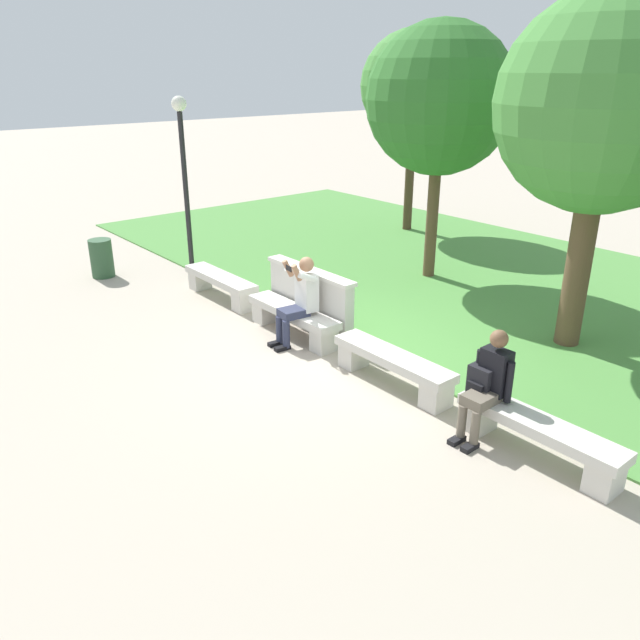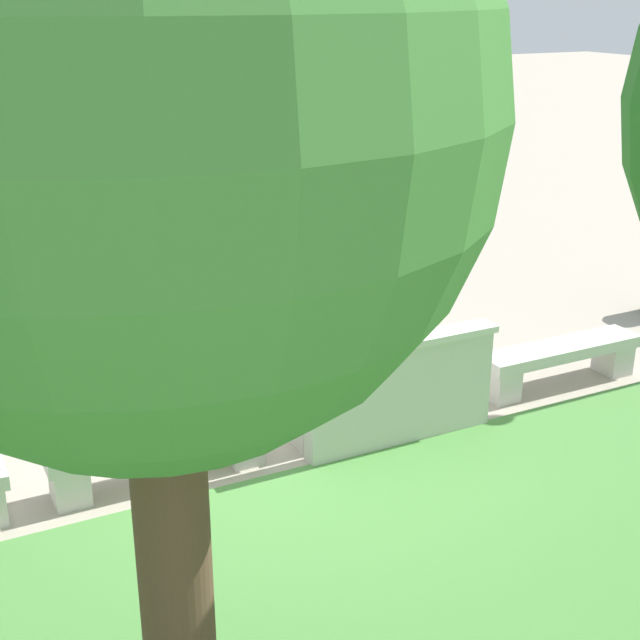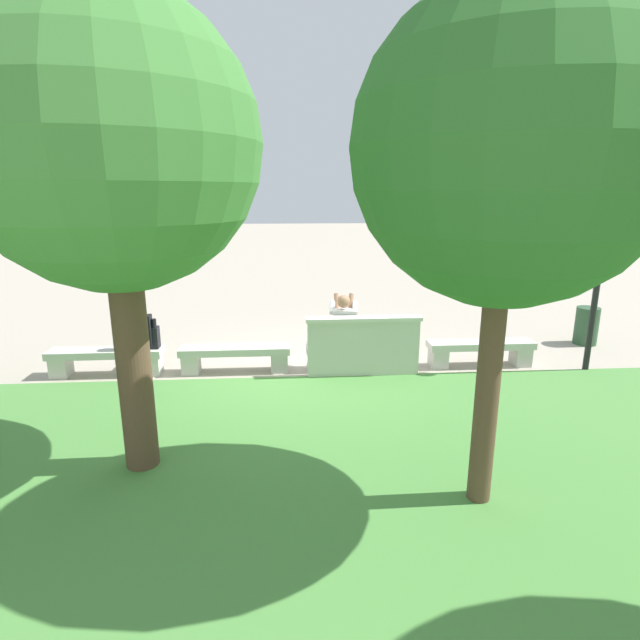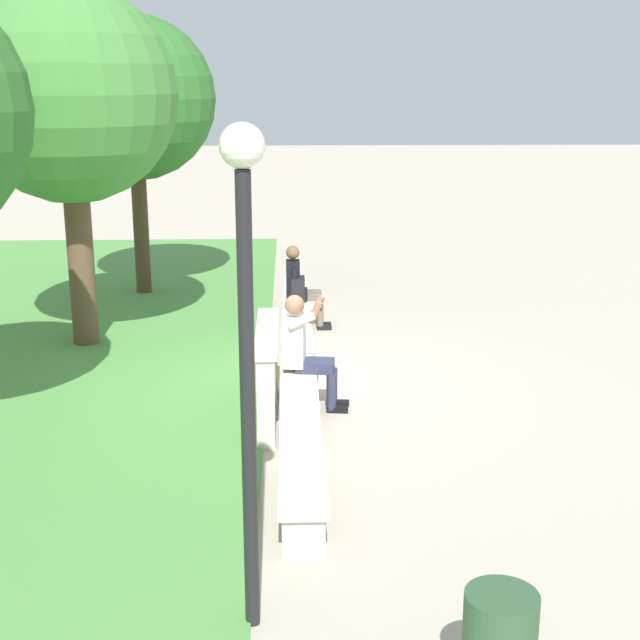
{
  "view_description": "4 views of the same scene",
  "coord_description": "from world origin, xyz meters",
  "views": [
    {
      "loc": [
        6.05,
        -5.36,
        3.87
      ],
      "look_at": [
        0.12,
        -0.44,
        0.74
      ],
      "focal_mm": 35.0,
      "sensor_mm": 36.0,
      "label": 1
    },
    {
      "loc": [
        2.8,
        6.44,
        3.87
      ],
      "look_at": [
        -0.78,
        -0.69,
        0.89
      ],
      "focal_mm": 50.0,
      "sensor_mm": 36.0,
      "label": 2
    },
    {
      "loc": [
        0.21,
        8.1,
        2.99
      ],
      "look_at": [
        -0.38,
        -0.08,
        0.87
      ],
      "focal_mm": 28.0,
      "sensor_mm": 36.0,
      "label": 3
    },
    {
      "loc": [
        -10.32,
        0.09,
        3.64
      ],
      "look_at": [
        -0.2,
        -0.26,
        0.88
      ],
      "focal_mm": 50.0,
      "sensor_mm": 36.0,
      "label": 4
    }
  ],
  "objects": [
    {
      "name": "ground_plane",
      "position": [
        0.0,
        0.0,
        0.0
      ],
      "size": [
        80.0,
        80.0,
        0.0
      ],
      "primitive_type": "plane",
      "color": "#B2A593"
    },
    {
      "name": "person_photographer",
      "position": [
        -0.78,
        -0.08,
        0.74
      ],
      "size": [
        0.5,
        0.75,
        1.32
      ],
      "color": "black",
      "rests_on": "ground"
    },
    {
      "name": "bench_mid",
      "position": [
        1.06,
        0.0,
        0.3
      ],
      "size": [
        1.85,
        0.4,
        0.45
      ],
      "color": "beige",
      "rests_on": "ground"
    },
    {
      "name": "grass_strip",
      "position": [
        0.0,
        4.38,
        0.01
      ],
      "size": [
        20.23,
        8.0,
        0.03
      ],
      "primitive_type": "cube",
      "color": "#518E42",
      "rests_on": "ground"
    },
    {
      "name": "bench_main",
      "position": [
        -3.19,
        0.0,
        0.3
      ],
      "size": [
        1.85,
        0.4,
        0.45
      ],
      "color": "beige",
      "rests_on": "ground"
    },
    {
      "name": "tree_right_background",
      "position": [
        -1.68,
        3.85,
        3.33
      ],
      "size": [
        2.69,
        2.69,
        4.68
      ],
      "color": "brown",
      "rests_on": "ground"
    },
    {
      "name": "bench_near",
      "position": [
        -1.06,
        0.0,
        0.3
      ],
      "size": [
        1.85,
        0.4,
        0.45
      ],
      "color": "beige",
      "rests_on": "ground"
    },
    {
      "name": "trash_bin",
      "position": [
        -5.81,
        -1.12,
        0.38
      ],
      "size": [
        0.44,
        0.44,
        0.75
      ],
      "primitive_type": "cylinder",
      "color": "#2D5133",
      "rests_on": "ground"
    },
    {
      "name": "bench_far",
      "position": [
        3.19,
        0.0,
        0.3
      ],
      "size": [
        1.85,
        0.4,
        0.45
      ],
      "color": "beige",
      "rests_on": "ground"
    },
    {
      "name": "person_distant",
      "position": [
        2.56,
        -0.07,
        0.67
      ],
      "size": [
        0.48,
        0.67,
        1.26
      ],
      "color": "black",
      "rests_on": "ground"
    },
    {
      "name": "backpack",
      "position": [
        2.45,
        -0.04,
        0.63
      ],
      "size": [
        0.28,
        0.24,
        0.43
      ],
      "color": "black",
      "rests_on": "bench_far"
    },
    {
      "name": "lamp_post",
      "position": [
        -4.92,
        0.37,
        2.26
      ],
      "size": [
        0.28,
        0.28,
        3.39
      ],
      "color": "black",
      "rests_on": "ground"
    },
    {
      "name": "tree_behind_wall",
      "position": [
        1.82,
        2.96,
        3.41
      ],
      "size": [
        2.87,
        2.87,
        4.87
      ],
      "color": "brown",
      "rests_on": "ground"
    },
    {
      "name": "backrest_wall_with_plaque",
      "position": [
        -1.06,
        0.34,
        0.52
      ],
      "size": [
        1.89,
        0.24,
        1.01
      ],
      "color": "beige",
      "rests_on": "ground"
    }
  ]
}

